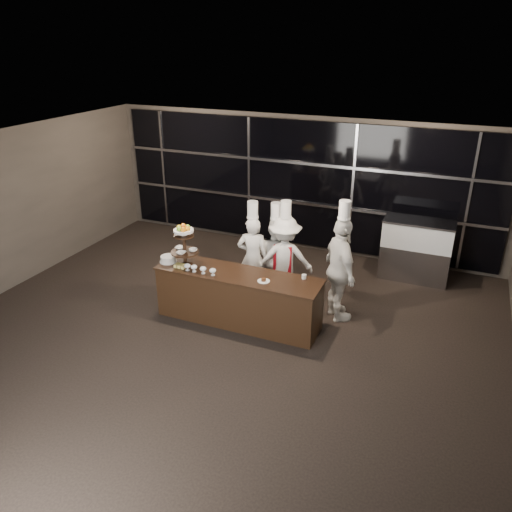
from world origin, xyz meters
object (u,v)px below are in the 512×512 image
at_px(chef_b, 275,255).
at_px(chef_d, 340,269).
at_px(chef_a, 253,256).
at_px(display_stand, 184,241).
at_px(display_case, 416,247).
at_px(layer_cake, 168,259).
at_px(buffet_counter, 238,297).
at_px(chef_c, 285,258).

xyz_separation_m(chef_b, chef_d, (1.35, -0.46, 0.17)).
bearing_deg(chef_d, chef_a, 174.66).
bearing_deg(chef_a, display_stand, -132.18).
distance_m(display_case, chef_b, 2.88).
bearing_deg(chef_d, layer_cake, -163.49).
height_order(chef_a, chef_d, chef_d).
bearing_deg(chef_a, display_case, 35.68).
bearing_deg(display_stand, buffet_counter, 0.01).
height_order(layer_cake, chef_c, chef_c).
bearing_deg(chef_c, chef_a, -164.70).
height_order(layer_cake, chef_a, chef_a).
xyz_separation_m(layer_cake, display_case, (3.88, 2.94, -0.29)).
height_order(display_stand, chef_b, chef_b).
bearing_deg(display_stand, chef_b, 46.63).
distance_m(chef_a, chef_c, 0.59).
height_order(display_case, chef_b, chef_b).
distance_m(display_stand, chef_d, 2.68).
bearing_deg(display_stand, chef_d, 17.41).
bearing_deg(chef_b, chef_c, -32.28).
bearing_deg(chef_d, display_case, 63.82).
bearing_deg(display_stand, display_case, 39.05).
distance_m(display_case, chef_a, 3.33).
relative_size(layer_cake, chef_a, 0.16).
relative_size(chef_b, chef_c, 0.94).
relative_size(chef_a, chef_c, 0.98).
relative_size(chef_c, chef_d, 0.89).
distance_m(buffet_counter, chef_c, 1.24).
xyz_separation_m(display_case, chef_a, (-2.70, -1.94, 0.13)).
bearing_deg(chef_d, chef_b, 161.01).
bearing_deg(layer_cake, chef_c, 33.54).
distance_m(chef_c, chef_d, 1.15).
xyz_separation_m(chef_c, chef_d, (1.11, -0.31, 0.12)).
xyz_separation_m(buffet_counter, display_case, (2.56, 2.89, 0.22)).
bearing_deg(layer_cake, chef_a, 40.38).
distance_m(layer_cake, chef_d, 2.97).
bearing_deg(display_case, chef_b, -145.49).
xyz_separation_m(display_stand, chef_b, (1.19, 1.26, -0.57)).
relative_size(buffet_counter, chef_c, 1.49).
height_order(display_stand, chef_a, chef_a).
bearing_deg(display_case, chef_c, -140.11).
bearing_deg(buffet_counter, chef_c, 68.87).
xyz_separation_m(display_case, chef_d, (-1.03, -2.10, 0.25)).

